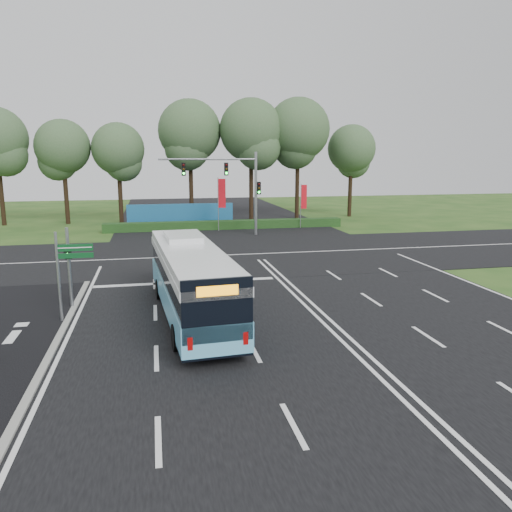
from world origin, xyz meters
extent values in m
plane|color=#234818|center=(0.00, 0.00, 0.00)|extent=(120.00, 120.00, 0.00)
cube|color=black|center=(0.00, 0.00, 0.02)|extent=(20.00, 120.00, 0.04)
cube|color=black|center=(0.00, 12.00, 0.03)|extent=(120.00, 14.00, 0.05)
cube|color=gray|center=(-10.10, -3.00, 0.06)|extent=(0.25, 18.00, 0.12)
cube|color=#63BDE6|center=(-5.10, -0.83, 0.99)|extent=(3.12, 11.22, 1.02)
cube|color=black|center=(-5.10, -0.83, 0.53)|extent=(3.09, 11.17, 0.28)
cube|color=black|center=(-5.10, -0.83, 1.91)|extent=(3.02, 11.05, 0.88)
cube|color=white|center=(-5.10, -0.83, 2.47)|extent=(3.12, 11.22, 0.32)
cube|color=white|center=(-5.10, -0.83, 2.79)|extent=(3.04, 10.78, 0.32)
cube|color=white|center=(-5.27, 1.48, 3.07)|extent=(1.68, 2.87, 0.23)
cube|color=black|center=(-4.70, -6.29, 1.96)|extent=(2.24, 0.28, 2.03)
cube|color=orange|center=(-4.69, -6.33, 2.60)|extent=(1.29, 0.16, 0.32)
cylinder|color=black|center=(-6.40, 2.23, 0.48)|extent=(0.33, 0.98, 0.96)
cylinder|color=black|center=(-4.26, 2.38, 0.48)|extent=(0.33, 0.98, 0.96)
cylinder|color=black|center=(-5.91, -4.41, 0.48)|extent=(0.33, 0.98, 0.96)
cylinder|color=black|center=(-3.77, -4.25, 0.48)|extent=(0.33, 0.98, 0.96)
cylinder|color=gray|center=(-10.20, 1.51, 1.81)|extent=(0.14, 0.14, 3.62)
cube|color=black|center=(-10.20, 1.33, 2.48)|extent=(0.34, 0.28, 0.41)
sphere|color=#19F233|center=(-10.20, 1.23, 2.48)|extent=(0.14, 0.14, 0.14)
cylinder|color=gray|center=(-10.32, -0.37, 1.85)|extent=(0.11, 0.11, 3.70)
cube|color=#0C441D|center=(-9.63, -0.38, 3.05)|extent=(1.39, 0.07, 0.28)
cube|color=#0C441D|center=(-9.63, -0.38, 2.73)|extent=(1.39, 0.07, 0.20)
cube|color=white|center=(-9.63, -0.41, 3.05)|extent=(1.30, 0.02, 0.04)
cylinder|color=gray|center=(-0.85, 23.28, 2.40)|extent=(0.07, 0.07, 4.79)
cube|color=red|center=(-0.51, 23.19, 3.41)|extent=(0.63, 0.21, 2.56)
cylinder|color=gray|center=(6.92, 23.68, 2.07)|extent=(0.06, 0.06, 4.14)
cube|color=red|center=(7.22, 23.70, 2.95)|extent=(0.55, 0.09, 2.21)
cylinder|color=gray|center=(2.00, 20.50, 3.50)|extent=(0.24, 0.24, 7.00)
cylinder|color=gray|center=(-2.00, 20.50, 6.40)|extent=(8.00, 0.16, 0.16)
cube|color=black|center=(-0.50, 20.50, 5.60)|extent=(0.32, 0.28, 1.05)
cube|color=black|center=(-4.00, 20.50, 5.60)|extent=(0.32, 0.28, 1.05)
cube|color=black|center=(2.25, 20.50, 4.00)|extent=(0.32, 0.28, 1.05)
cube|color=#163513|center=(0.00, 24.50, 0.40)|extent=(22.00, 1.20, 0.80)
cube|color=#1A5C8E|center=(-4.00, 27.00, 1.10)|extent=(10.00, 0.30, 2.20)
cylinder|color=black|center=(-20.92, 31.62, 3.96)|extent=(0.44, 0.44, 7.93)
cylinder|color=black|center=(-14.96, 31.49, 3.59)|extent=(0.44, 0.44, 7.18)
sphere|color=#3B5B35|center=(-14.96, 31.49, 7.56)|extent=(5.29, 5.29, 5.29)
cylinder|color=black|center=(-9.74, 31.19, 3.50)|extent=(0.44, 0.44, 7.00)
sphere|color=#3B5B35|center=(-9.74, 31.19, 7.36)|extent=(5.16, 5.16, 5.16)
cylinder|color=black|center=(-2.58, 31.89, 4.36)|extent=(0.44, 0.44, 8.73)
sphere|color=#3B5B35|center=(-2.58, 31.89, 9.19)|extent=(6.43, 6.43, 6.43)
cylinder|color=black|center=(3.57, 30.58, 4.40)|extent=(0.44, 0.44, 8.80)
sphere|color=#3B5B35|center=(3.57, 30.58, 9.26)|extent=(6.48, 6.48, 6.48)
cylinder|color=black|center=(8.59, 30.66, 4.46)|extent=(0.44, 0.44, 8.93)
sphere|color=#3B5B35|center=(8.59, 30.66, 9.40)|extent=(6.58, 6.58, 6.58)
cylinder|color=black|center=(15.08, 31.84, 3.55)|extent=(0.44, 0.44, 7.10)
sphere|color=#3B5B35|center=(15.08, 31.84, 7.47)|extent=(5.23, 5.23, 5.23)
camera|label=1|loc=(-6.49, -20.91, 6.60)|focal=35.00mm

